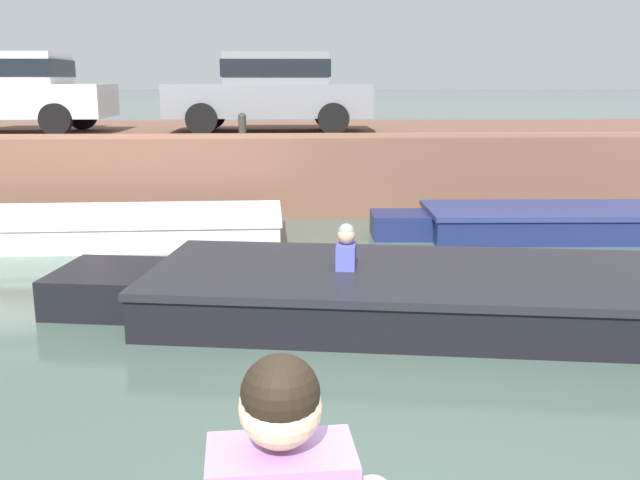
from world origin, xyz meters
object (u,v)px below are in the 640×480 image
car_leftmost_white (4,89)px  mooring_bollard_mid (242,124)px  boat_moored_west_white (89,227)px  motorboat_passing (400,293)px  car_left_inner_grey (272,89)px  boat_moored_central_navy (556,222)px

car_leftmost_white → mooring_bollard_mid: (4.72, -1.52, -0.61)m
boat_moored_west_white → mooring_bollard_mid: 3.37m
motorboat_passing → car_left_inner_grey: bearing=101.4°
motorboat_passing → car_leftmost_white: bearing=132.5°
boat_moored_west_white → mooring_bollard_mid: (2.30, 1.98, 1.46)m
boat_moored_west_white → motorboat_passing: bearing=-41.8°
boat_moored_west_white → boat_moored_central_navy: bearing=0.1°
boat_moored_west_white → mooring_bollard_mid: mooring_bollard_mid is taller
car_leftmost_white → car_left_inner_grey: size_ratio=1.04×
boat_moored_central_navy → mooring_bollard_mid: bearing=159.0°
car_leftmost_white → car_left_inner_grey: 5.23m
mooring_bollard_mid → car_left_inner_grey: bearing=71.5°
boat_moored_central_navy → mooring_bollard_mid: 5.68m
motorboat_passing → mooring_bollard_mid: size_ratio=16.11×
motorboat_passing → car_leftmost_white: car_leftmost_white is taller
boat_moored_west_white → car_left_inner_grey: size_ratio=1.63×
boat_moored_west_white → boat_moored_central_navy: boat_moored_central_navy is taller
car_leftmost_white → mooring_bollard_mid: size_ratio=9.37×
motorboat_passing → mooring_bollard_mid: 6.30m
motorboat_passing → car_left_inner_grey: size_ratio=1.79×
boat_moored_west_white → motorboat_passing: (4.28, -3.83, 0.03)m
boat_moored_central_navy → car_leftmost_white: size_ratio=1.33×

